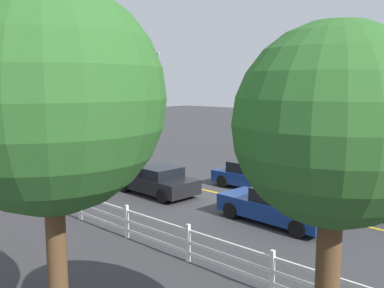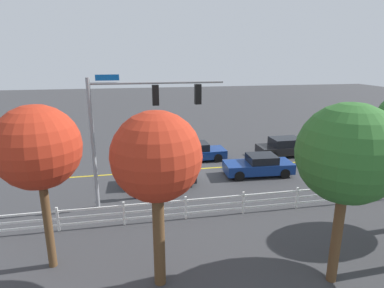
{
  "view_description": "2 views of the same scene",
  "coord_description": "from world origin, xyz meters",
  "px_view_note": "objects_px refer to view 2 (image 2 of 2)",
  "views": [
    {
      "loc": [
        -12.77,
        15.47,
        5.21
      ],
      "look_at": [
        0.55,
        1.31,
        2.48
      ],
      "focal_mm": 40.0,
      "sensor_mm": 36.0,
      "label": 1
    },
    {
      "loc": [
        3.72,
        20.48,
        7.58
      ],
      "look_at": [
        0.09,
        1.99,
        2.38
      ],
      "focal_mm": 29.92,
      "sensor_mm": 36.0,
      "label": 2
    }
  ],
  "objects_px": {
    "car_1": "(287,147)",
    "tree_1": "(38,148)",
    "tree_0": "(156,158)",
    "car_4": "(161,174)",
    "pedestrian": "(136,183)",
    "car_0": "(382,158)",
    "car_3": "(259,165)",
    "car_2": "(194,152)",
    "tree_4": "(348,154)"
  },
  "relations": [
    {
      "from": "car_0",
      "to": "car_3",
      "type": "relative_size",
      "value": 0.93
    },
    {
      "from": "tree_0",
      "to": "tree_1",
      "type": "height_order",
      "value": "tree_1"
    },
    {
      "from": "car_0",
      "to": "tree_4",
      "type": "xyz_separation_m",
      "value": [
        10.61,
        9.97,
        3.93
      ]
    },
    {
      "from": "car_1",
      "to": "car_3",
      "type": "xyz_separation_m",
      "value": [
        3.86,
        3.65,
        -0.03
      ]
    },
    {
      "from": "tree_4",
      "to": "car_3",
      "type": "bearing_deg",
      "value": -98.36
    },
    {
      "from": "car_3",
      "to": "tree_1",
      "type": "xyz_separation_m",
      "value": [
        11.22,
        7.43,
        3.92
      ]
    },
    {
      "from": "tree_0",
      "to": "car_4",
      "type": "bearing_deg",
      "value": -96.11
    },
    {
      "from": "car_0",
      "to": "tree_4",
      "type": "distance_m",
      "value": 15.08
    },
    {
      "from": "car_2",
      "to": "car_3",
      "type": "distance_m",
      "value": 5.21
    },
    {
      "from": "car_3",
      "to": "tree_0",
      "type": "height_order",
      "value": "tree_0"
    },
    {
      "from": "car_3",
      "to": "tree_0",
      "type": "distance_m",
      "value": 12.36
    },
    {
      "from": "pedestrian",
      "to": "car_2",
      "type": "bearing_deg",
      "value": 168.93
    },
    {
      "from": "tree_1",
      "to": "car_0",
      "type": "bearing_deg",
      "value": -160.38
    },
    {
      "from": "car_2",
      "to": "car_3",
      "type": "relative_size",
      "value": 1.02
    },
    {
      "from": "car_0",
      "to": "tree_1",
      "type": "height_order",
      "value": "tree_1"
    },
    {
      "from": "car_3",
      "to": "tree_0",
      "type": "relative_size",
      "value": 0.75
    },
    {
      "from": "car_3",
      "to": "car_4",
      "type": "height_order",
      "value": "car_3"
    },
    {
      "from": "car_2",
      "to": "pedestrian",
      "type": "distance_m",
      "value": 7.39
    },
    {
      "from": "pedestrian",
      "to": "car_3",
      "type": "bearing_deg",
      "value": 130.53
    },
    {
      "from": "car_2",
      "to": "tree_1",
      "type": "bearing_deg",
      "value": -126.07
    },
    {
      "from": "car_0",
      "to": "car_3",
      "type": "xyz_separation_m",
      "value": [
        9.12,
        -0.18,
        -0.02
      ]
    },
    {
      "from": "tree_0",
      "to": "pedestrian",
      "type": "bearing_deg",
      "value": -85.08
    },
    {
      "from": "car_0",
      "to": "car_4",
      "type": "xyz_separation_m",
      "value": [
        15.54,
        0.06,
        -0.02
      ]
    },
    {
      "from": "pedestrian",
      "to": "car_4",
      "type": "bearing_deg",
      "value": 165.82
    },
    {
      "from": "car_3",
      "to": "car_2",
      "type": "bearing_deg",
      "value": -44.07
    },
    {
      "from": "car_0",
      "to": "tree_4",
      "type": "bearing_deg",
      "value": 42.19
    },
    {
      "from": "pedestrian",
      "to": "tree_4",
      "type": "bearing_deg",
      "value": 64.67
    },
    {
      "from": "car_0",
      "to": "car_1",
      "type": "xyz_separation_m",
      "value": [
        5.25,
        -3.82,
        0.0
      ]
    },
    {
      "from": "car_0",
      "to": "car_2",
      "type": "height_order",
      "value": "car_0"
    },
    {
      "from": "pedestrian",
      "to": "tree_1",
      "type": "xyz_separation_m",
      "value": [
        3.24,
        5.33,
        3.64
      ]
    },
    {
      "from": "tree_1",
      "to": "tree_4",
      "type": "height_order",
      "value": "tree_4"
    },
    {
      "from": "car_0",
      "to": "pedestrian",
      "type": "xyz_separation_m",
      "value": [
        17.1,
        1.92,
        0.25
      ]
    },
    {
      "from": "car_4",
      "to": "pedestrian",
      "type": "xyz_separation_m",
      "value": [
        1.56,
        1.86,
        0.28
      ]
    },
    {
      "from": "car_4",
      "to": "tree_1",
      "type": "relative_size",
      "value": 0.7
    },
    {
      "from": "car_1",
      "to": "car_3",
      "type": "bearing_deg",
      "value": -136.97
    },
    {
      "from": "car_2",
      "to": "tree_0",
      "type": "bearing_deg",
      "value": -108.24
    },
    {
      "from": "pedestrian",
      "to": "tree_1",
      "type": "relative_size",
      "value": 0.28
    },
    {
      "from": "car_1",
      "to": "car_2",
      "type": "height_order",
      "value": "car_1"
    },
    {
      "from": "car_1",
      "to": "tree_1",
      "type": "xyz_separation_m",
      "value": [
        15.08,
        11.07,
        3.89
      ]
    },
    {
      "from": "car_4",
      "to": "tree_4",
      "type": "bearing_deg",
      "value": 118.32
    },
    {
      "from": "car_0",
      "to": "tree_0",
      "type": "xyz_separation_m",
      "value": [
        16.49,
        8.95,
        3.85
      ]
    },
    {
      "from": "car_4",
      "to": "tree_0",
      "type": "xyz_separation_m",
      "value": [
        0.95,
        8.89,
        3.87
      ]
    },
    {
      "from": "car_1",
      "to": "pedestrian",
      "type": "bearing_deg",
      "value": -154.45
    },
    {
      "from": "car_2",
      "to": "tree_0",
      "type": "relative_size",
      "value": 0.76
    },
    {
      "from": "car_0",
      "to": "car_2",
      "type": "distance_m",
      "value": 13.28
    },
    {
      "from": "tree_0",
      "to": "tree_1",
      "type": "relative_size",
      "value": 0.99
    },
    {
      "from": "tree_0",
      "to": "tree_4",
      "type": "distance_m",
      "value": 5.97
    },
    {
      "from": "car_3",
      "to": "pedestrian",
      "type": "xyz_separation_m",
      "value": [
        7.98,
        2.1,
        0.27
      ]
    },
    {
      "from": "pedestrian",
      "to": "tree_4",
      "type": "distance_m",
      "value": 10.98
    },
    {
      "from": "car_4",
      "to": "tree_4",
      "type": "xyz_separation_m",
      "value": [
        -4.93,
        9.91,
        3.95
      ]
    }
  ]
}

